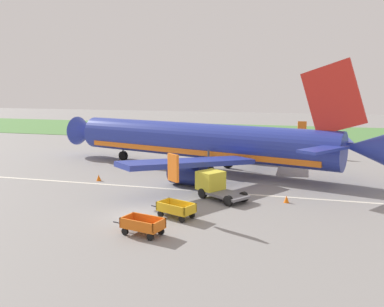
% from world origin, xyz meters
% --- Properties ---
extents(ground_plane, '(220.00, 220.00, 0.00)m').
position_xyz_m(ground_plane, '(0.00, 0.00, 0.00)').
color(ground_plane, gray).
extents(grass_strip, '(220.00, 28.00, 0.06)m').
position_xyz_m(grass_strip, '(0.00, 53.74, 0.03)').
color(grass_strip, '#518442').
rests_on(grass_strip, ground).
extents(apron_stripe, '(120.00, 0.36, 0.01)m').
position_xyz_m(apron_stripe, '(0.00, 7.63, 0.01)').
color(apron_stripe, silver).
rests_on(apron_stripe, ground).
extents(airplane, '(37.06, 30.06, 11.34)m').
position_xyz_m(airplane, '(0.91, 16.34, 3.05)').
color(airplane, '#28389E').
rests_on(airplane, ground).
extents(baggage_cart_nearest, '(3.62, 1.95, 1.07)m').
position_xyz_m(baggage_cart_nearest, '(1.70, -3.51, 0.60)').
color(baggage_cart_nearest, orange).
rests_on(baggage_cart_nearest, ground).
extents(baggage_cart_second_in_row, '(3.57, 2.23, 1.07)m').
position_xyz_m(baggage_cart_second_in_row, '(2.66, 0.20, 0.60)').
color(baggage_cart_second_in_row, gold).
rests_on(baggage_cart_second_in_row, ground).
extents(service_truck_beside_carts, '(4.69, 4.02, 2.10)m').
position_xyz_m(service_truck_beside_carts, '(4.10, 5.95, 1.10)').
color(service_truck_beside_carts, slate).
rests_on(service_truck_beside_carts, ground).
extents(traffic_cone_near_plane, '(0.42, 0.42, 0.56)m').
position_xyz_m(traffic_cone_near_plane, '(9.80, 6.01, 0.28)').
color(traffic_cone_near_plane, orange).
rests_on(traffic_cone_near_plane, ground).
extents(traffic_cone_mid_apron, '(0.45, 0.45, 0.60)m').
position_xyz_m(traffic_cone_mid_apron, '(-7.82, 8.84, 0.30)').
color(traffic_cone_mid_apron, orange).
rests_on(traffic_cone_mid_apron, ground).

